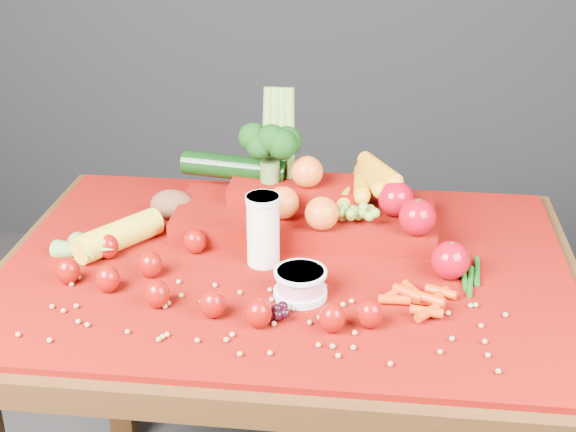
# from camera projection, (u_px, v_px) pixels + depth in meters

# --- Properties ---
(table) EXTENTS (1.10, 0.80, 0.75)m
(table) POSITION_uv_depth(u_px,v_px,m) (287.00, 311.00, 1.55)
(table) COLOR #311E0B
(table) RESTS_ON ground
(red_cloth) EXTENTS (1.05, 0.75, 0.01)m
(red_cloth) POSITION_uv_depth(u_px,v_px,m) (287.00, 265.00, 1.51)
(red_cloth) COLOR #770403
(red_cloth) RESTS_ON table
(milk_glass) EXTENTS (0.06, 0.06, 0.14)m
(milk_glass) POSITION_uv_depth(u_px,v_px,m) (263.00, 227.00, 1.48)
(milk_glass) COLOR white
(milk_glass) RESTS_ON red_cloth
(yogurt_bowl) EXTENTS (0.09, 0.09, 0.05)m
(yogurt_bowl) POSITION_uv_depth(u_px,v_px,m) (300.00, 283.00, 1.39)
(yogurt_bowl) COLOR silver
(yogurt_bowl) RESTS_ON red_cloth
(strawberry_scatter) EXTENTS (0.58, 0.28, 0.05)m
(strawberry_scatter) POSITION_uv_depth(u_px,v_px,m) (192.00, 282.00, 1.39)
(strawberry_scatter) COLOR #7F0A00
(strawberry_scatter) RESTS_ON red_cloth
(dark_grape_cluster) EXTENTS (0.06, 0.05, 0.03)m
(dark_grape_cluster) POSITION_uv_depth(u_px,v_px,m) (274.00, 311.00, 1.33)
(dark_grape_cluster) COLOR black
(dark_grape_cluster) RESTS_ON red_cloth
(soybean_scatter) EXTENTS (0.84, 0.24, 0.01)m
(soybean_scatter) POSITION_uv_depth(u_px,v_px,m) (273.00, 318.00, 1.33)
(soybean_scatter) COLOR olive
(soybean_scatter) RESTS_ON red_cloth
(corn_ear) EXTENTS (0.25, 0.26, 0.06)m
(corn_ear) POSITION_uv_depth(u_px,v_px,m) (96.00, 245.00, 1.52)
(corn_ear) COLOR yellow
(corn_ear) RESTS_ON red_cloth
(potato) EXTENTS (0.09, 0.07, 0.06)m
(potato) POSITION_uv_depth(u_px,v_px,m) (172.00, 205.00, 1.67)
(potato) COLOR #52351E
(potato) RESTS_ON red_cloth
(baby_carrot_pile) EXTENTS (0.17, 0.17, 0.03)m
(baby_carrot_pile) POSITION_uv_depth(u_px,v_px,m) (424.00, 302.00, 1.35)
(baby_carrot_pile) COLOR #C22F06
(baby_carrot_pile) RESTS_ON red_cloth
(green_bean_pile) EXTENTS (0.14, 0.12, 0.01)m
(green_bean_pile) POSITION_uv_depth(u_px,v_px,m) (467.00, 273.00, 1.46)
(green_bean_pile) COLOR #124F12
(green_bean_pile) RESTS_ON red_cloth
(produce_mound) EXTENTS (0.59, 0.35, 0.27)m
(produce_mound) POSITION_uv_depth(u_px,v_px,m) (313.00, 201.00, 1.62)
(produce_mound) COLOR #770403
(produce_mound) RESTS_ON red_cloth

